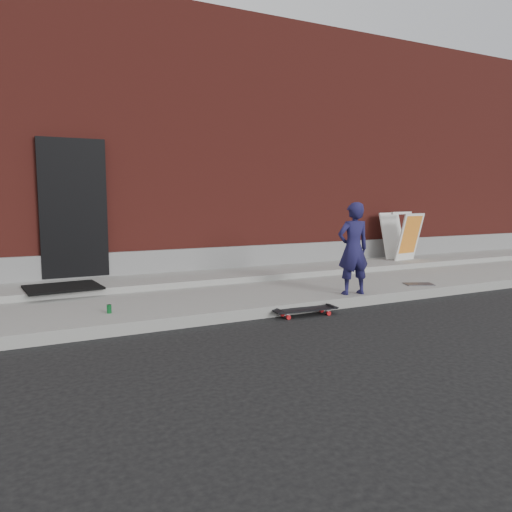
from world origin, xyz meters
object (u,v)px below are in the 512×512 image
soda_can (109,309)px  skateboard (305,310)px  pizza_sign (402,236)px  child (353,249)px

soda_can → skateboard: bearing=-15.9°
pizza_sign → soda_can: bearing=-164.1°
child → skateboard: child is taller
child → pizza_sign: child is taller
child → skateboard: bearing=25.4°
skateboard → soda_can: 2.54m
pizza_sign → soda_can: pizza_sign is taller
pizza_sign → child: bearing=-143.6°
child → skateboard: size_ratio=1.54×
skateboard → pizza_sign: (4.05, 2.54, 0.68)m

